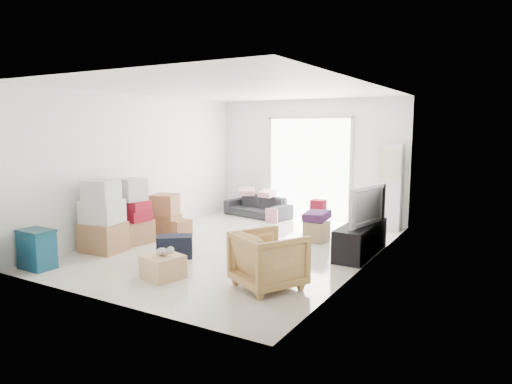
{
  "coord_description": "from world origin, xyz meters",
  "views": [
    {
      "loc": [
        4.17,
        -6.62,
        2.07
      ],
      "look_at": [
        0.21,
        0.2,
        0.95
      ],
      "focal_mm": 32.0,
      "sensor_mm": 36.0,
      "label": 1
    }
  ],
  "objects_px": {
    "ac_tower": "(391,187)",
    "armchair": "(269,257)",
    "wood_crate": "(163,267)",
    "storage_bins": "(37,249)",
    "ottoman": "(316,231)",
    "kids_table": "(318,208)",
    "television": "(361,220)",
    "sofa": "(258,203)",
    "tv_console": "(361,239)"
  },
  "relations": [
    {
      "from": "ac_tower",
      "to": "armchair",
      "type": "bearing_deg",
      "value": -96.88
    },
    {
      "from": "wood_crate",
      "to": "storage_bins",
      "type": "bearing_deg",
      "value": -162.37
    },
    {
      "from": "armchair",
      "to": "wood_crate",
      "type": "height_order",
      "value": "armchair"
    },
    {
      "from": "ottoman",
      "to": "kids_table",
      "type": "xyz_separation_m",
      "value": [
        -0.36,
        0.95,
        0.25
      ]
    },
    {
      "from": "television",
      "to": "sofa",
      "type": "bearing_deg",
      "value": 69.23
    },
    {
      "from": "ac_tower",
      "to": "storage_bins",
      "type": "distance_m",
      "value": 6.53
    },
    {
      "from": "armchair",
      "to": "ottoman",
      "type": "bearing_deg",
      "value": -52.5
    },
    {
      "from": "armchair",
      "to": "wood_crate",
      "type": "xyz_separation_m",
      "value": [
        -1.44,
        -0.4,
        -0.25
      ]
    },
    {
      "from": "television",
      "to": "sofa",
      "type": "height_order",
      "value": "television"
    },
    {
      "from": "ac_tower",
      "to": "storage_bins",
      "type": "xyz_separation_m",
      "value": [
        -3.85,
        -5.25,
        -0.58
      ]
    },
    {
      "from": "ac_tower",
      "to": "storage_bins",
      "type": "height_order",
      "value": "ac_tower"
    },
    {
      "from": "television",
      "to": "storage_bins",
      "type": "height_order",
      "value": "television"
    },
    {
      "from": "television",
      "to": "sofa",
      "type": "distance_m",
      "value": 3.65
    },
    {
      "from": "sofa",
      "to": "armchair",
      "type": "relative_size",
      "value": 2.01
    },
    {
      "from": "sofa",
      "to": "storage_bins",
      "type": "relative_size",
      "value": 2.78
    },
    {
      "from": "ottoman",
      "to": "storage_bins",
      "type": "bearing_deg",
      "value": -129.47
    },
    {
      "from": "armchair",
      "to": "tv_console",
      "type": "bearing_deg",
      "value": -76.04
    },
    {
      "from": "tv_console",
      "to": "armchair",
      "type": "relative_size",
      "value": 1.87
    },
    {
      "from": "television",
      "to": "ottoman",
      "type": "xyz_separation_m",
      "value": [
        -0.96,
        0.44,
        -0.39
      ]
    },
    {
      "from": "ac_tower",
      "to": "tv_console",
      "type": "height_order",
      "value": "ac_tower"
    },
    {
      "from": "sofa",
      "to": "armchair",
      "type": "height_order",
      "value": "armchair"
    },
    {
      "from": "armchair",
      "to": "sofa",
      "type": "bearing_deg",
      "value": -29.72
    },
    {
      "from": "ac_tower",
      "to": "tv_console",
      "type": "bearing_deg",
      "value": -88.64
    },
    {
      "from": "kids_table",
      "to": "armchair",
      "type": "bearing_deg",
      "value": -77.82
    },
    {
      "from": "armchair",
      "to": "storage_bins",
      "type": "bearing_deg",
      "value": 45.49
    },
    {
      "from": "wood_crate",
      "to": "armchair",
      "type": "bearing_deg",
      "value": 15.64
    },
    {
      "from": "ac_tower",
      "to": "tv_console",
      "type": "xyz_separation_m",
      "value": [
        0.05,
        -2.11,
        -0.62
      ]
    },
    {
      "from": "television",
      "to": "armchair",
      "type": "xyz_separation_m",
      "value": [
        -0.56,
        -2.13,
        -0.17
      ]
    },
    {
      "from": "television",
      "to": "ottoman",
      "type": "distance_m",
      "value": 1.12
    },
    {
      "from": "tv_console",
      "to": "ottoman",
      "type": "height_order",
      "value": "tv_console"
    },
    {
      "from": "ac_tower",
      "to": "kids_table",
      "type": "bearing_deg",
      "value": -150.45
    },
    {
      "from": "television",
      "to": "ac_tower",
      "type": "bearing_deg",
      "value": 13.1
    },
    {
      "from": "ottoman",
      "to": "tv_console",
      "type": "bearing_deg",
      "value": -24.47
    },
    {
      "from": "armchair",
      "to": "ottoman",
      "type": "xyz_separation_m",
      "value": [
        -0.4,
        2.57,
        -0.22
      ]
    },
    {
      "from": "tv_console",
      "to": "wood_crate",
      "type": "height_order",
      "value": "tv_console"
    },
    {
      "from": "television",
      "to": "ottoman",
      "type": "height_order",
      "value": "television"
    },
    {
      "from": "ottoman",
      "to": "kids_table",
      "type": "height_order",
      "value": "kids_table"
    },
    {
      "from": "tv_console",
      "to": "kids_table",
      "type": "bearing_deg",
      "value": 133.58
    },
    {
      "from": "kids_table",
      "to": "wood_crate",
      "type": "distance_m",
      "value": 3.99
    },
    {
      "from": "ac_tower",
      "to": "storage_bins",
      "type": "bearing_deg",
      "value": -126.28
    },
    {
      "from": "wood_crate",
      "to": "kids_table",
      "type": "bearing_deg",
      "value": 80.12
    },
    {
      "from": "television",
      "to": "storage_bins",
      "type": "relative_size",
      "value": 1.86
    },
    {
      "from": "ottoman",
      "to": "sofa",
      "type": "bearing_deg",
      "value": 144.26
    },
    {
      "from": "television",
      "to": "wood_crate",
      "type": "xyz_separation_m",
      "value": [
        -2.0,
        -2.53,
        -0.42
      ]
    },
    {
      "from": "ac_tower",
      "to": "television",
      "type": "bearing_deg",
      "value": -88.64
    },
    {
      "from": "armchair",
      "to": "storage_bins",
      "type": "distance_m",
      "value": 3.49
    },
    {
      "from": "sofa",
      "to": "storage_bins",
      "type": "xyz_separation_m",
      "value": [
        -0.83,
        -5.1,
        -0.02
      ]
    },
    {
      "from": "armchair",
      "to": "storage_bins",
      "type": "relative_size",
      "value": 1.39
    },
    {
      "from": "sofa",
      "to": "wood_crate",
      "type": "height_order",
      "value": "sofa"
    },
    {
      "from": "television",
      "to": "ottoman",
      "type": "bearing_deg",
      "value": 77.27
    }
  ]
}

